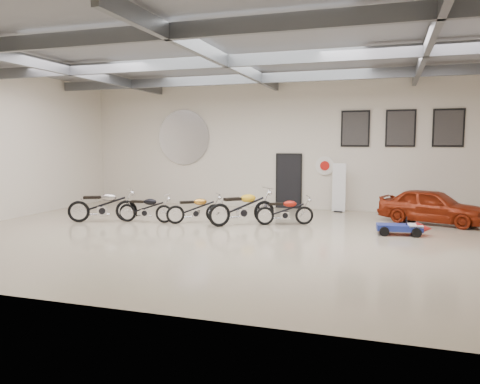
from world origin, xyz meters
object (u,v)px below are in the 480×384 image
(motorcycle_black, at_px, (146,208))
(vintage_car, at_px, (432,206))
(go_kart, at_px, (404,225))
(motorcycle_red, at_px, (285,210))
(motorcycle_silver, at_px, (103,205))
(motorcycle_yellow, at_px, (242,207))
(motorcycle_gold, at_px, (195,208))
(banner_stand, at_px, (339,187))

(motorcycle_black, xyz_separation_m, vintage_car, (8.84, 2.64, 0.09))
(go_kart, relative_size, vintage_car, 0.46)
(motorcycle_red, bearing_deg, go_kart, -31.15)
(go_kart, bearing_deg, motorcycle_silver, 178.50)
(motorcycle_yellow, xyz_separation_m, vintage_car, (5.71, 2.13, -0.02))
(motorcycle_black, relative_size, motorcycle_gold, 0.99)
(banner_stand, xyz_separation_m, motorcycle_yellow, (-2.60, -3.73, -0.34))
(banner_stand, xyz_separation_m, motorcycle_red, (-1.33, -3.32, -0.45))
(motorcycle_black, bearing_deg, motorcycle_red, 4.66)
(motorcycle_red, height_order, go_kart, motorcycle_red)
(motorcycle_gold, bearing_deg, banner_stand, 9.07)
(banner_stand, distance_m, vintage_car, 3.51)
(motorcycle_black, bearing_deg, motorcycle_silver, -172.42)
(motorcycle_silver, xyz_separation_m, motorcycle_yellow, (4.50, 0.87, 0.02))
(motorcycle_gold, bearing_deg, motorcycle_black, 158.77)
(motorcycle_yellow, distance_m, go_kart, 4.83)
(motorcycle_red, bearing_deg, vintage_car, -0.16)
(motorcycle_silver, height_order, vintage_car, motorcycle_silver)
(motorcycle_silver, height_order, go_kart, motorcycle_silver)
(motorcycle_red, bearing_deg, motorcycle_black, 170.41)
(vintage_car, bearing_deg, motorcycle_red, 131.83)
(go_kart, bearing_deg, motorcycle_black, 176.63)
(motorcycle_gold, distance_m, go_kart, 6.35)
(vintage_car, bearing_deg, motorcycle_yellow, 131.08)
(motorcycle_black, bearing_deg, vintage_car, 9.50)
(motorcycle_red, distance_m, vintage_car, 4.76)
(banner_stand, relative_size, motorcycle_yellow, 0.82)
(motorcycle_red, height_order, vintage_car, vintage_car)
(vintage_car, bearing_deg, banner_stand, 83.33)
(banner_stand, distance_m, motorcycle_gold, 5.69)
(banner_stand, height_order, vintage_car, banner_stand)
(motorcycle_gold, xyz_separation_m, motorcycle_red, (2.81, 0.56, -0.01))
(motorcycle_silver, distance_m, vintage_car, 10.64)
(motorcycle_gold, bearing_deg, go_kart, -34.53)
(motorcycle_silver, relative_size, vintage_car, 0.66)
(motorcycle_black, distance_m, motorcycle_yellow, 3.17)
(vintage_car, bearing_deg, go_kart, 179.57)
(motorcycle_yellow, bearing_deg, motorcycle_silver, 147.27)
(vintage_car, bearing_deg, motorcycle_black, 127.25)
(motorcycle_black, bearing_deg, motorcycle_gold, 5.69)
(motorcycle_yellow, distance_m, motorcycle_red, 1.34)
(motorcycle_black, relative_size, vintage_car, 0.55)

